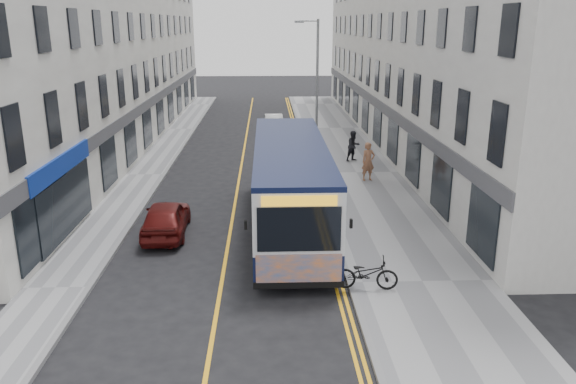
{
  "coord_description": "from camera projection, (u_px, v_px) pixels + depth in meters",
  "views": [
    {
      "loc": [
        1.47,
        -16.93,
        7.83
      ],
      "look_at": [
        2.26,
        3.6,
        1.6
      ],
      "focal_mm": 35.0,
      "sensor_mm": 36.0,
      "label": 1
    }
  ],
  "objects": [
    {
      "name": "ground",
      "position": [
        224.0,
        271.0,
        18.4
      ],
      "size": [
        140.0,
        140.0,
        0.0
      ],
      "primitive_type": "plane",
      "color": "black",
      "rests_on": "ground"
    },
    {
      "name": "pavement_east",
      "position": [
        356.0,
        173.0,
        30.09
      ],
      "size": [
        4.5,
        64.0,
        0.12
      ],
      "primitive_type": "cube",
      "color": "gray",
      "rests_on": "ground"
    },
    {
      "name": "pavement_west",
      "position": [
        145.0,
        175.0,
        29.68
      ],
      "size": [
        2.0,
        64.0,
        0.12
      ],
      "primitive_type": "cube",
      "color": "gray",
      "rests_on": "ground"
    },
    {
      "name": "kerb_east",
      "position": [
        314.0,
        174.0,
        30.01
      ],
      "size": [
        0.18,
        64.0,
        0.13
      ],
      "primitive_type": "cube",
      "color": "slate",
      "rests_on": "ground"
    },
    {
      "name": "kerb_west",
      "position": [
        164.0,
        175.0,
        29.71
      ],
      "size": [
        0.18,
        64.0,
        0.13
      ],
      "primitive_type": "cube",
      "color": "slate",
      "rests_on": "ground"
    },
    {
      "name": "road_centre_line",
      "position": [
        240.0,
        175.0,
        29.88
      ],
      "size": [
        0.12,
        64.0,
        0.01
      ],
      "primitive_type": "cube",
      "color": "#FEB016",
      "rests_on": "ground"
    },
    {
      "name": "road_dbl_yellow_inner",
      "position": [
        306.0,
        175.0,
        30.01
      ],
      "size": [
        0.1,
        64.0,
        0.01
      ],
      "primitive_type": "cube",
      "color": "#FEB016",
      "rests_on": "ground"
    },
    {
      "name": "road_dbl_yellow_outer",
      "position": [
        310.0,
        175.0,
        30.02
      ],
      "size": [
        0.1,
        64.0,
        0.01
      ],
      "primitive_type": "cube",
      "color": "#FEB016",
      "rests_on": "ground"
    },
    {
      "name": "terrace_east",
      "position": [
        418.0,
        43.0,
        37.02
      ],
      "size": [
        6.0,
        46.0,
        13.0
      ],
      "primitive_type": "cube",
      "color": "silver",
      "rests_on": "ground"
    },
    {
      "name": "terrace_west",
      "position": [
        104.0,
        44.0,
        36.27
      ],
      "size": [
        6.0,
        46.0,
        13.0
      ],
      "primitive_type": "cube",
      "color": "white",
      "rests_on": "ground"
    },
    {
      "name": "streetlamp",
      "position": [
        316.0,
        88.0,
        30.67
      ],
      "size": [
        1.32,
        0.18,
        8.0
      ],
      "color": "gray",
      "rests_on": "ground"
    },
    {
      "name": "city_bus",
      "position": [
        290.0,
        183.0,
        21.66
      ],
      "size": [
        2.75,
        11.79,
        3.42
      ],
      "color": "#0B1233",
      "rests_on": "ground"
    },
    {
      "name": "bicycle",
      "position": [
        366.0,
        274.0,
        16.78
      ],
      "size": [
        1.96,
        0.86,
        1.0
      ],
      "primitive_type": "imported",
      "rotation": [
        0.0,
        0.0,
        1.46
      ],
      "color": "black",
      "rests_on": "pavement_east"
    },
    {
      "name": "pedestrian_near",
      "position": [
        368.0,
        162.0,
        28.28
      ],
      "size": [
        0.81,
        0.65,
        1.95
      ],
      "primitive_type": "imported",
      "rotation": [
        0.0,
        0.0,
        0.28
      ],
      "color": "#986245",
      "rests_on": "pavement_east"
    },
    {
      "name": "pedestrian_far",
      "position": [
        354.0,
        146.0,
        32.3
      ],
      "size": [
        1.07,
        1.0,
        1.75
      ],
      "primitive_type": "imported",
      "rotation": [
        0.0,
        0.0,
        0.51
      ],
      "color": "black",
      "rests_on": "pavement_east"
    },
    {
      "name": "car_white",
      "position": [
        274.0,
        123.0,
        41.79
      ],
      "size": [
        1.48,
        3.79,
        1.23
      ],
      "primitive_type": "imported",
      "rotation": [
        0.0,
        0.0,
        0.05
      ],
      "color": "white",
      "rests_on": "ground"
    },
    {
      "name": "car_maroon",
      "position": [
        166.0,
        218.0,
        21.41
      ],
      "size": [
        1.72,
        4.02,
        1.35
      ],
      "primitive_type": "imported",
      "rotation": [
        0.0,
        0.0,
        3.17
      ],
      "color": "#540F0E",
      "rests_on": "ground"
    }
  ]
}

